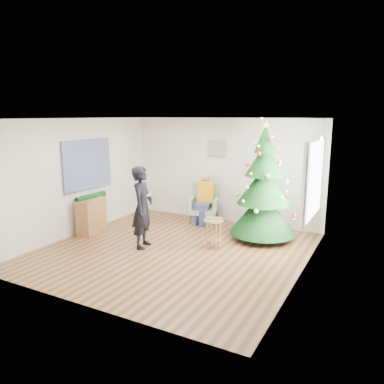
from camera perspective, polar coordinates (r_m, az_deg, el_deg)
The scene contains 19 objects.
floor at distance 7.61m, azimuth -2.83°, elevation -8.88°, with size 5.00×5.00×0.00m, color brown.
ceiling at distance 7.12m, azimuth -3.04°, elevation 11.10°, with size 5.00×5.00×0.00m, color white.
wall_back at distance 9.45m, azimuth 4.91°, elevation 3.31°, with size 5.00×5.00×0.00m, color silver.
wall_front at distance 5.33m, azimuth -16.94°, elevation -3.76°, with size 5.00×5.00×0.00m, color silver.
wall_left at distance 8.79m, azimuth -17.05°, elevation 2.20°, with size 5.00×5.00×0.00m, color silver.
wall_right at distance 6.36m, azimuth 16.76°, elevation -1.27°, with size 5.00×5.00×0.00m, color silver.
window_panel at distance 7.30m, azimuth 18.21°, elevation 1.86°, with size 0.04×1.30×1.40m, color white.
curtains at distance 7.30m, azimuth 17.98°, elevation 1.88°, with size 0.05×1.75×1.50m.
christmas_tree at distance 8.14m, azimuth 10.89°, elevation 0.77°, with size 1.43×1.43×2.58m.
stool at distance 7.64m, azimuth 3.26°, elevation -6.32°, with size 0.41×0.41×0.61m.
laptop at distance 7.55m, azimuth 3.29°, elevation -4.08°, with size 0.33×0.22×0.03m, color silver.
armchair at distance 9.38m, azimuth 1.83°, elevation -2.61°, with size 0.82×0.80×0.97m.
seated_person at distance 9.27m, azimuth 1.81°, elevation -0.93°, with size 0.47×0.62×1.27m.
standing_man at distance 7.62m, azimuth -7.55°, elevation -2.34°, with size 0.61×0.40×1.68m, color black.
game_controller at distance 7.43m, azimuth -6.62°, elevation -0.47°, with size 0.04×0.13×0.04m, color white.
console at distance 9.00m, azimuth -15.02°, elevation -3.34°, with size 0.30×1.00×0.80m, color brown.
garland at distance 8.91m, azimuth -15.16°, elevation -0.72°, with size 0.14×0.14×0.90m, color black.
tapestry at distance 8.94m, azimuth -15.61°, elevation 4.05°, with size 0.03×1.50×1.15m, color black.
framed_picture at distance 9.44m, azimuth 3.75°, elevation 6.67°, with size 0.52×0.05×0.42m.
Camera 1 is at (3.68, -6.10, 2.67)m, focal length 35.00 mm.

